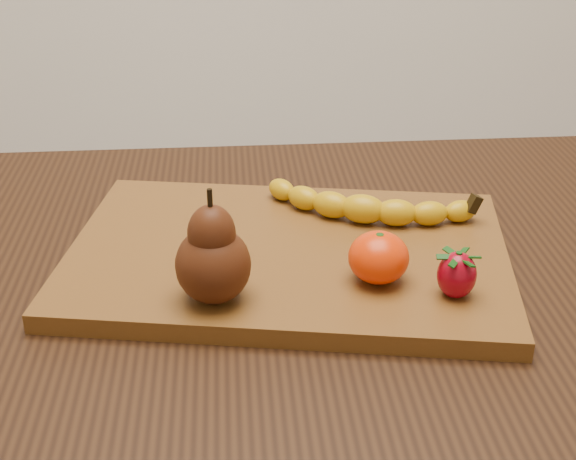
{
  "coord_description": "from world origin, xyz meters",
  "views": [
    {
      "loc": [
        -0.1,
        -0.71,
        1.18
      ],
      "look_at": [
        -0.04,
        0.01,
        0.8
      ],
      "focal_mm": 50.0,
      "sensor_mm": 36.0,
      "label": 1
    }
  ],
  "objects": [
    {
      "name": "table",
      "position": [
        0.0,
        0.0,
        0.66
      ],
      "size": [
        1.0,
        0.7,
        0.76
      ],
      "color": "black",
      "rests_on": "ground"
    },
    {
      "name": "cutting_board",
      "position": [
        -0.04,
        0.01,
        0.77
      ],
      "size": [
        0.5,
        0.37,
        0.02
      ],
      "primitive_type": "cube",
      "rotation": [
        0.0,
        0.0,
        -0.18
      ],
      "color": "brown",
      "rests_on": "table"
    },
    {
      "name": "banana",
      "position": [
        0.04,
        0.06,
        0.8
      ],
      "size": [
        0.21,
        0.12,
        0.03
      ],
      "primitive_type": null,
      "rotation": [
        0.0,
        0.0,
        -0.36
      ],
      "color": "#DAA70A",
      "rests_on": "cutting_board"
    },
    {
      "name": "pear",
      "position": [
        -0.12,
        -0.08,
        0.83
      ],
      "size": [
        0.07,
        0.07,
        0.11
      ],
      "primitive_type": null,
      "rotation": [
        0.0,
        0.0,
        -0.03
      ],
      "color": "#481E0B",
      "rests_on": "cutting_board"
    },
    {
      "name": "mandarin",
      "position": [
        0.04,
        -0.06,
        0.8
      ],
      "size": [
        0.06,
        0.06,
        0.05
      ],
      "primitive_type": "ellipsoid",
      "rotation": [
        0.0,
        0.0,
        0.0
      ],
      "color": "#FB3402",
      "rests_on": "cutting_board"
    },
    {
      "name": "strawberry",
      "position": [
        0.1,
        -0.09,
        0.8
      ],
      "size": [
        0.04,
        0.04,
        0.05
      ],
      "primitive_type": null,
      "rotation": [
        0.0,
        0.0,
        -0.1
      ],
      "color": "#9A0415",
      "rests_on": "cutting_board"
    }
  ]
}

